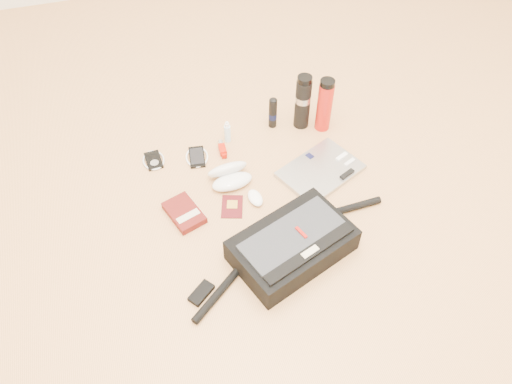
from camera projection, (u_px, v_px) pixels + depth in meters
The scene contains 14 objects.
ground at pixel (272, 211), 2.07m from camera, with size 4.00×4.00×0.00m, color tan.
messenger_bag at pixel (292, 245), 1.89m from camera, with size 0.87×0.42×0.13m.
laptop at pixel (321, 171), 2.20m from camera, with size 0.41×0.36×0.03m.
book at pixel (185, 213), 2.05m from camera, with size 0.17×0.21×0.03m.
passport at pixel (232, 206), 2.08m from camera, with size 0.12×0.14×0.01m.
mouse at pixel (255, 198), 2.10m from camera, with size 0.07×0.10×0.03m.
sunglasses_case at pixel (230, 176), 2.15m from camera, with size 0.19×0.17×0.10m.
ipod at pixel (154, 160), 2.25m from camera, with size 0.10×0.12×0.01m.
phone at pixel (197, 157), 2.27m from camera, with size 0.12×0.14×0.01m.
inhaler at pixel (222, 149), 2.29m from camera, with size 0.03×0.11×0.03m.
spray_bottle at pixel (227, 133), 2.31m from camera, with size 0.04×0.04×0.12m.
aerosol_can at pixel (273, 113), 2.35m from camera, with size 0.05×0.05×0.16m.
thermos_black at pixel (303, 102), 2.31m from camera, with size 0.07×0.07×0.28m.
thermos_red at pixel (325, 105), 2.30m from camera, with size 0.09×0.09×0.27m.
Camera 1 is at (-0.43, -1.21, 1.63)m, focal length 35.00 mm.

